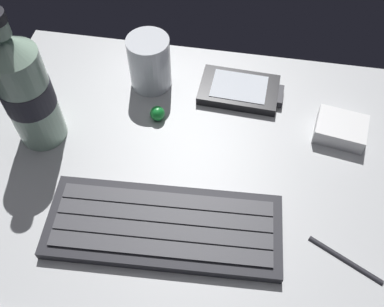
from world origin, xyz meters
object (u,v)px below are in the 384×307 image
Objects in this scene: stylus_pen at (346,259)px; keyboard at (164,226)px; handheld_device at (240,90)px; juice_cup at (150,64)px; trackball_mouse at (157,113)px; charger_block at (341,129)px; water_bottle at (26,90)px.

keyboard is at bearing -153.97° from stylus_pen.
handheld_device is 1.54× the size of juice_cup.
trackball_mouse is at bearing -148.39° from handheld_device.
trackball_mouse is 0.23× the size of stylus_pen.
juice_cup reaches higher than stylus_pen.
keyboard reaches higher than handheld_device.
charger_block is at bearing -11.15° from juice_cup.
handheld_device is 0.63× the size of water_bottle.
water_bottle is 2.97× the size of charger_block.
charger_block is at bearing 2.91° from trackball_mouse.
charger_block is (42.16, 6.88, -7.81)cm from water_bottle.
charger_block is at bearing 9.26° from water_bottle.
handheld_device is at bearing 74.30° from keyboard.
keyboard is 25.83cm from juice_cup.
charger_block is 19.38cm from stylus_pen.
juice_cup is 3.86× the size of trackball_mouse.
trackball_mouse is at bearing 19.48° from water_bottle.
juice_cup is at bearing 109.54° from trackball_mouse.
trackball_mouse is (-4.58, 17.57, 0.29)cm from keyboard.
water_bottle is 45.01cm from stylus_pen.
water_bottle is at bearing -155.08° from handheld_device.
juice_cup reaches higher than charger_block.
charger_block is (21.94, 18.92, 0.39)cm from keyboard.
charger_block reaches higher than handheld_device.
keyboard is at bearing -139.23° from charger_block.
trackball_mouse is (-26.53, -1.35, -0.10)cm from charger_block.
charger_block reaches higher than trackball_mouse.
juice_cup is 29.72cm from charger_block.
charger_block is 26.56cm from trackball_mouse.
handheld_device reaches higher than stylus_pen.
handheld_device is at bearing 159.08° from charger_block.
handheld_device is at bearing 0.07° from juice_cup.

